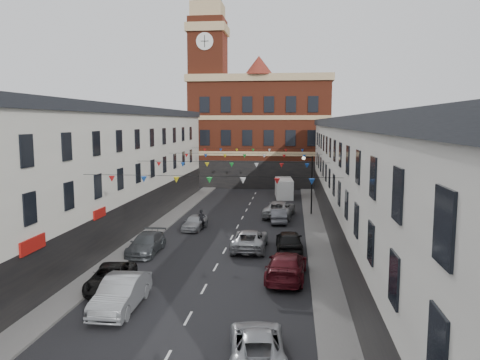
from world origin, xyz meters
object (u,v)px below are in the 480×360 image
at_px(car_left_b, 121,293).
at_px(car_right_d, 289,241).
at_px(car_left_c, 111,278).
at_px(street_lamp, 309,177).
at_px(car_right_c, 286,266).
at_px(moving_car, 250,240).
at_px(pedestrian, 201,220).
at_px(car_right_b, 257,344).
at_px(white_van, 284,188).
at_px(car_left_d, 146,244).
at_px(car_right_e, 278,215).
at_px(car_right_f, 279,209).
at_px(car_left_e, 195,222).

height_order(car_left_b, car_right_d, car_left_b).
bearing_deg(car_left_c, street_lamp, 55.29).
bearing_deg(car_right_c, moving_car, -62.17).
bearing_deg(pedestrian, car_right_b, -84.15).
height_order(car_left_c, car_right_c, car_right_c).
height_order(street_lamp, white_van, street_lamp).
bearing_deg(car_left_d, pedestrian, 71.74).
xyz_separation_m(car_right_e, car_right_f, (0.00, 2.77, 0.12)).
height_order(car_left_c, pedestrian, pedestrian).
relative_size(car_left_b, moving_car, 0.95).
height_order(car_left_b, moving_car, car_left_b).
bearing_deg(moving_car, car_right_f, -97.79).
relative_size(car_left_e, moving_car, 0.73).
bearing_deg(car_right_c, white_van, -84.54).
distance_m(car_left_c, car_right_e, 20.67).
bearing_deg(car_right_f, car_right_e, 96.47).
relative_size(car_left_e, car_right_b, 0.82).
xyz_separation_m(car_left_e, moving_car, (5.40, -5.83, 0.08)).
bearing_deg(car_right_c, car_left_d, -19.74).
xyz_separation_m(car_right_d, pedestrian, (-7.71, 6.10, 0.10)).
relative_size(car_right_b, white_van, 0.89).
bearing_deg(street_lamp, car_right_c, -95.65).
height_order(car_right_c, white_van, white_van).
distance_m(car_left_b, car_left_e, 17.70).
xyz_separation_m(car_left_c, car_right_f, (8.82, 21.46, 0.15)).
xyz_separation_m(car_right_f, white_van, (0.20, 12.20, 0.37)).
xyz_separation_m(car_left_c, car_right_e, (8.82, 18.69, 0.03)).
xyz_separation_m(car_left_c, car_right_b, (8.82, -7.00, -0.00)).
distance_m(street_lamp, car_right_d, 14.14).
xyz_separation_m(white_van, pedestrian, (-6.80, -18.69, -0.27)).
bearing_deg(car_right_f, car_left_d, 63.82).
xyz_separation_m(car_left_d, car_right_f, (9.10, 14.20, 0.10)).
bearing_deg(car_right_d, car_right_f, -88.26).
relative_size(car_left_d, white_van, 0.92).
height_order(car_right_c, moving_car, car_right_c).
xyz_separation_m(car_right_b, pedestrian, (-6.60, 21.97, 0.24)).
distance_m(car_right_b, car_right_c, 9.87).
bearing_deg(car_right_d, car_left_e, -39.62).
bearing_deg(white_van, car_left_d, -113.91).
height_order(car_right_b, moving_car, moving_car).
bearing_deg(car_left_d, car_right_d, 8.70).
height_order(car_right_e, pedestrian, pedestrian).
bearing_deg(moving_car, car_right_d, 175.09).
distance_m(car_left_d, car_right_d, 10.34).
bearing_deg(car_right_e, street_lamp, -132.00).
xyz_separation_m(car_left_e, car_right_b, (7.20, -21.98, -0.00)).
bearing_deg(car_right_d, car_right_b, 82.70).
distance_m(street_lamp, car_left_d, 19.73).
bearing_deg(car_right_d, car_left_b, 51.07).
bearing_deg(car_left_b, car_right_d, 53.75).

